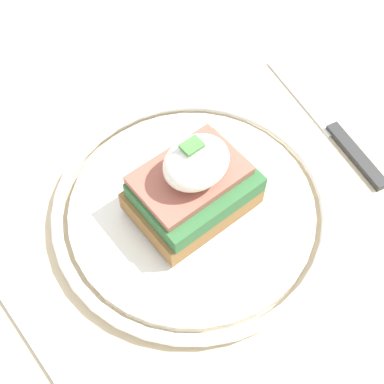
{
  "coord_description": "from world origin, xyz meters",
  "views": [
    {
      "loc": [
        -0.14,
        -0.15,
        1.16
      ],
      "look_at": [
        0.01,
        0.03,
        0.78
      ],
      "focal_mm": 50.0,
      "sensor_mm": 36.0,
      "label": 1
    }
  ],
  "objects_px": {
    "sandwich": "(194,185)",
    "plate": "(192,209)",
    "fork": "(20,318)",
    "knife": "(333,129)"
  },
  "relations": [
    {
      "from": "knife",
      "to": "plate",
      "type": "bearing_deg",
      "value": 175.15
    },
    {
      "from": "sandwich",
      "to": "fork",
      "type": "relative_size",
      "value": 0.62
    },
    {
      "from": "plate",
      "to": "sandwich",
      "type": "relative_size",
      "value": 2.46
    },
    {
      "from": "plate",
      "to": "sandwich",
      "type": "xyz_separation_m",
      "value": [
        0.0,
        -0.0,
        0.04
      ]
    },
    {
      "from": "plate",
      "to": "fork",
      "type": "bearing_deg",
      "value": 176.88
    },
    {
      "from": "sandwich",
      "to": "knife",
      "type": "xyz_separation_m",
      "value": [
        0.16,
        -0.01,
        -0.04
      ]
    },
    {
      "from": "plate",
      "to": "sandwich",
      "type": "bearing_deg",
      "value": -55.98
    },
    {
      "from": "sandwich",
      "to": "plate",
      "type": "bearing_deg",
      "value": 124.02
    },
    {
      "from": "plate",
      "to": "sandwich",
      "type": "distance_m",
      "value": 0.04
    },
    {
      "from": "sandwich",
      "to": "knife",
      "type": "relative_size",
      "value": 0.54
    }
  ]
}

